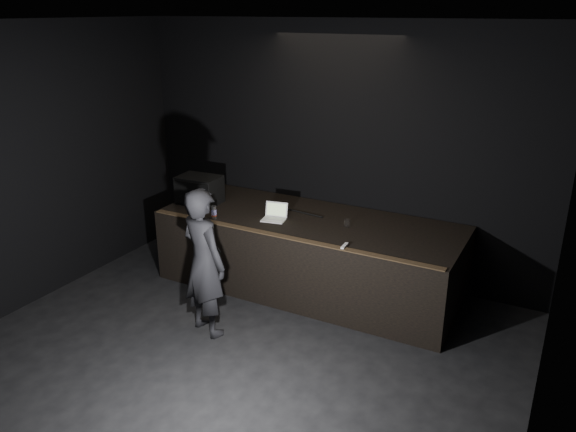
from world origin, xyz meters
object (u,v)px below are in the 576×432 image
(stage_monitor, at_px, (199,190))
(person, at_px, (204,262))
(stage_riser, at_px, (309,253))
(laptop, at_px, (275,215))
(beer_can, at_px, (214,213))

(stage_monitor, height_order, person, person)
(stage_riser, bearing_deg, stage_monitor, -174.64)
(laptop, height_order, beer_can, laptop)
(stage_riser, bearing_deg, beer_can, -151.89)
(stage_monitor, distance_m, person, 1.82)
(laptop, bearing_deg, stage_monitor, 166.05)
(stage_monitor, xyz_separation_m, person, (1.10, -1.41, -0.31))
(stage_monitor, xyz_separation_m, laptop, (1.27, -0.06, -0.14))
(laptop, bearing_deg, person, -108.23)
(laptop, bearing_deg, beer_can, -163.27)
(stage_riser, relative_size, laptop, 11.54)
(beer_can, xyz_separation_m, person, (0.54, -0.98, -0.20))
(person, bearing_deg, laptop, -79.50)
(stage_riser, distance_m, beer_can, 1.39)
(stage_riser, relative_size, beer_can, 22.61)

